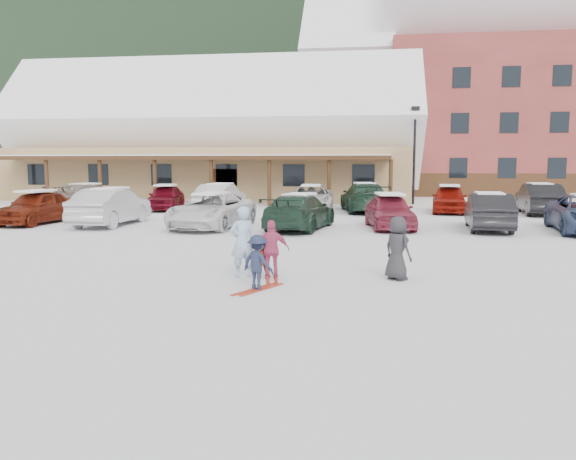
# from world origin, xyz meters

# --- Properties ---
(ground) EXTENTS (160.00, 160.00, 0.00)m
(ground) POSITION_xyz_m (0.00, 0.00, 0.00)
(ground) COLOR white
(ground) RESTS_ON ground
(forested_hillside) EXTENTS (300.00, 70.00, 38.00)m
(forested_hillside) POSITION_xyz_m (0.00, 85.00, 19.00)
(forested_hillside) COLOR black
(forested_hillside) RESTS_ON ground
(day_lodge) EXTENTS (29.12, 12.50, 10.38)m
(day_lodge) POSITION_xyz_m (-9.00, 27.96, 3.94)
(day_lodge) COLOR tan
(day_lodge) RESTS_ON ground
(alpine_hotel) EXTENTS (31.48, 14.01, 21.48)m
(alpine_hotel) POSITION_xyz_m (14.27, 38.00, 8.63)
(alpine_hotel) COLOR maroon
(alpine_hotel) RESTS_ON ground
(lamp_post) EXTENTS (0.50, 0.25, 6.07)m
(lamp_post) POSITION_xyz_m (5.13, 23.48, 3.43)
(lamp_post) COLOR black
(lamp_post) RESTS_ON ground
(conifer_0) EXTENTS (4.40, 4.40, 10.20)m
(conifer_0) POSITION_xyz_m (-26.00, 30.00, 5.69)
(conifer_0) COLOR black
(conifer_0) RESTS_ON ground
(conifer_2) EXTENTS (5.28, 5.28, 12.24)m
(conifer_2) POSITION_xyz_m (-30.00, 42.00, 6.83)
(conifer_2) COLOR black
(conifer_2) RESTS_ON ground
(conifer_3) EXTENTS (3.96, 3.96, 9.18)m
(conifer_3) POSITION_xyz_m (6.00, 44.00, 5.12)
(conifer_3) COLOR black
(conifer_3) RESTS_ON ground
(adult_skier) EXTENTS (0.73, 0.66, 1.66)m
(adult_skier) POSITION_xyz_m (-0.62, -0.02, 0.83)
(adult_skier) COLOR #97B7CF
(adult_skier) RESTS_ON ground
(toddler_red) EXTENTS (0.42, 0.33, 0.85)m
(toddler_red) POSITION_xyz_m (-0.18, 0.02, 0.43)
(toddler_red) COLOR #A83824
(toddler_red) RESTS_ON ground
(child_navy) EXTENTS (0.87, 0.74, 1.17)m
(child_navy) POSITION_xyz_m (-0.02, -1.26, 0.58)
(child_navy) COLOR #1D2540
(child_navy) RESTS_ON ground
(skis_child_navy) EXTENTS (0.84, 1.33, 0.03)m
(skis_child_navy) POSITION_xyz_m (-0.02, -1.26, 0.01)
(skis_child_navy) COLOR #A42D17
(skis_child_navy) RESTS_ON ground
(child_magenta) EXTENTS (0.84, 0.46, 1.36)m
(child_magenta) POSITION_xyz_m (0.08, -0.11, 0.68)
(child_magenta) COLOR #C13F6E
(child_magenta) RESTS_ON ground
(skis_child_magenta) EXTENTS (0.44, 1.41, 0.03)m
(skis_child_magenta) POSITION_xyz_m (0.08, -0.11, 0.01)
(skis_child_magenta) COLOR #A42D17
(skis_child_magenta) RESTS_ON ground
(bystander_dark) EXTENTS (0.83, 0.83, 1.46)m
(bystander_dark) POSITION_xyz_m (2.92, 0.19, 0.73)
(bystander_dark) COLOR #2A2A2D
(bystander_dark) RESTS_ON ground
(parked_car_0) EXTENTS (2.02, 4.33, 1.43)m
(parked_car_0) POSITION_xyz_m (-11.88, 9.79, 0.72)
(parked_car_0) COLOR maroon
(parked_car_0) RESTS_ON ground
(parked_car_1) EXTENTS (1.70, 4.77, 1.57)m
(parked_car_1) POSITION_xyz_m (-8.45, 9.70, 0.78)
(parked_car_1) COLOR #B4B4B9
(parked_car_1) RESTS_ON ground
(parked_car_2) EXTENTS (2.99, 5.32, 1.41)m
(parked_car_2) POSITION_xyz_m (-3.99, 9.43, 0.70)
(parked_car_2) COLOR white
(parked_car_2) RESTS_ON ground
(parked_car_3) EXTENTS (2.76, 5.09, 1.40)m
(parked_car_3) POSITION_xyz_m (-0.40, 9.38, 0.70)
(parked_car_3) COLOR #1C3627
(parked_car_3) RESTS_ON ground
(parked_car_4) EXTENTS (2.17, 4.29, 1.40)m
(parked_car_4) POSITION_xyz_m (3.14, 10.19, 0.70)
(parked_car_4) COLOR maroon
(parked_car_4) RESTS_ON ground
(parked_car_5) EXTENTS (1.95, 4.53, 1.45)m
(parked_car_5) POSITION_xyz_m (6.97, 10.18, 0.73)
(parked_car_5) COLOR black
(parked_car_5) RESTS_ON ground
(parked_car_7) EXTENTS (2.61, 5.22, 1.45)m
(parked_car_7) POSITION_xyz_m (-13.20, 16.63, 0.73)
(parked_car_7) COLOR gray
(parked_car_7) RESTS_ON ground
(parked_car_8) EXTENTS (2.25, 4.29, 1.39)m
(parked_car_8) POSITION_xyz_m (-8.82, 17.25, 0.70)
(parked_car_8) COLOR maroon
(parked_car_8) RESTS_ON ground
(parked_car_9) EXTENTS (1.96, 4.65, 1.49)m
(parked_car_9) POSITION_xyz_m (-5.60, 16.85, 0.75)
(parked_car_9) COLOR silver
(parked_car_9) RESTS_ON ground
(parked_car_10) EXTENTS (2.61, 5.20, 1.41)m
(parked_car_10) POSITION_xyz_m (-0.75, 17.56, 0.71)
(parked_car_10) COLOR silver
(parked_car_10) RESTS_ON ground
(parked_car_11) EXTENTS (2.91, 5.56, 1.54)m
(parked_car_11) POSITION_xyz_m (2.10, 17.54, 0.77)
(parked_car_11) COLOR #1C3626
(parked_car_11) RESTS_ON ground
(parked_car_12) EXTENTS (2.18, 4.41, 1.44)m
(parked_car_12) POSITION_xyz_m (6.51, 17.69, 0.72)
(parked_car_12) COLOR maroon
(parked_car_12) RESTS_ON ground
(parked_car_13) EXTENTS (2.09, 4.90, 1.57)m
(parked_car_13) POSITION_xyz_m (10.92, 17.41, 0.79)
(parked_car_13) COLOR black
(parked_car_13) RESTS_ON ground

